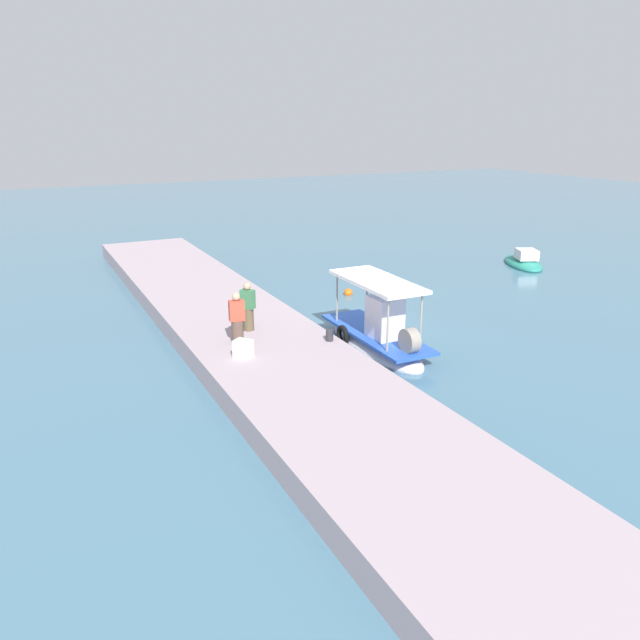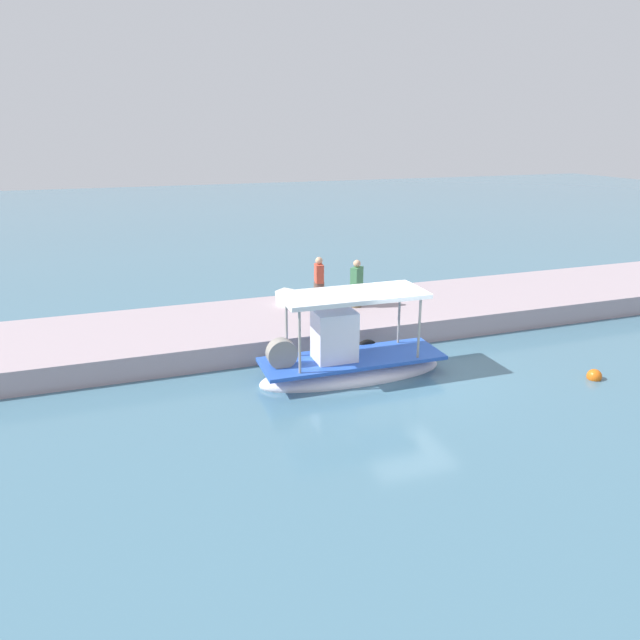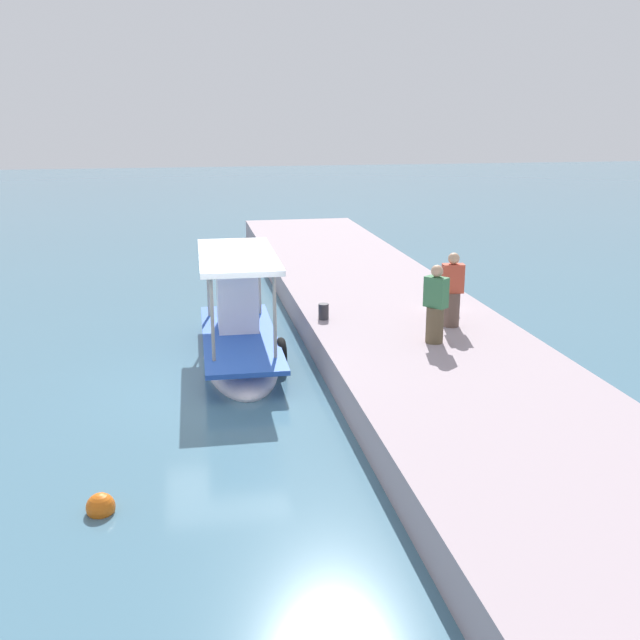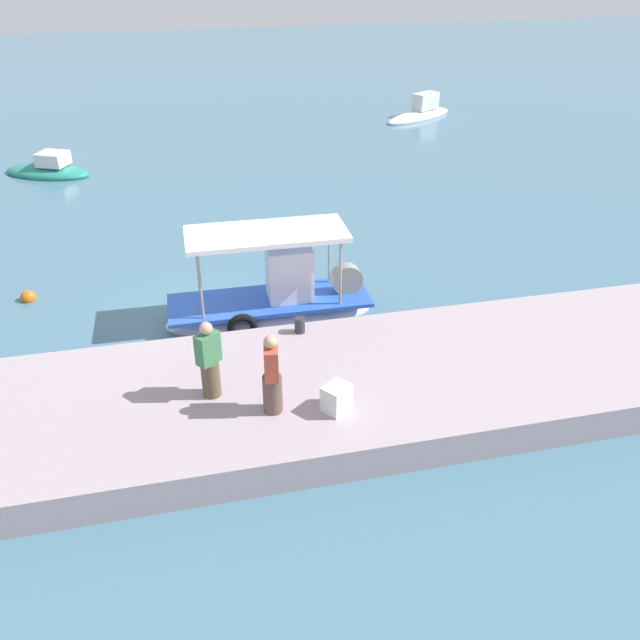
% 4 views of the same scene
% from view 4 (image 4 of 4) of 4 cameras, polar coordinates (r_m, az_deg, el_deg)
% --- Properties ---
extents(ground_plane, '(120.00, 120.00, 0.00)m').
position_cam_4_polar(ground_plane, '(17.52, -9.37, 0.39)').
color(ground_plane, '#456F84').
extents(dock_quay, '(36.00, 4.59, 0.71)m').
position_cam_4_polar(dock_quay, '(13.66, -7.92, -7.28)').
color(dock_quay, '#A29199').
rests_on(dock_quay, ground_plane).
extents(main_fishing_boat, '(5.32, 1.78, 2.76)m').
position_cam_4_polar(main_fishing_boat, '(17.00, -3.98, 1.49)').
color(main_fishing_boat, white).
rests_on(main_fishing_boat, ground_plane).
extents(fisherman_near_bollard, '(0.53, 0.51, 1.65)m').
position_cam_4_polar(fisherman_near_bollard, '(12.98, -9.47, -3.65)').
color(fisherman_near_bollard, brown).
rests_on(fisherman_near_bollard, dock_quay).
extents(fisherman_by_crate, '(0.42, 0.51, 1.67)m').
position_cam_4_polar(fisherman_by_crate, '(12.42, -4.14, -4.95)').
color(fisherman_by_crate, brown).
rests_on(fisherman_by_crate, dock_quay).
extents(mooring_bollard, '(0.24, 0.24, 0.37)m').
position_cam_4_polar(mooring_bollard, '(15.13, -1.74, -0.43)').
color(mooring_bollard, '#2D2D33').
rests_on(mooring_bollard, dock_quay).
extents(cargo_crate, '(0.65, 0.63, 0.54)m').
position_cam_4_polar(cargo_crate, '(12.70, 1.43, -6.70)').
color(cargo_crate, silver).
rests_on(cargo_crate, dock_quay).
extents(marker_buoy, '(0.40, 0.40, 0.40)m').
position_cam_4_polar(marker_buoy, '(19.64, -23.73, 1.79)').
color(marker_buoy, orange).
rests_on(marker_buoy, ground_plane).
extents(moored_boat_near, '(4.70, 3.39, 1.48)m').
position_cam_4_polar(moored_boat_near, '(37.64, 8.57, 17.10)').
color(moored_boat_near, white).
rests_on(moored_boat_near, ground_plane).
extents(moored_boat_mid, '(3.99, 3.05, 1.19)m').
position_cam_4_polar(moored_boat_mid, '(30.07, -22.27, 11.76)').
color(moored_boat_mid, '#268472').
rests_on(moored_boat_mid, ground_plane).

